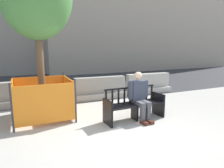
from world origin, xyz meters
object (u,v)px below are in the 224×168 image
(seated_person, at_px, (139,95))
(jersey_barrier_right, at_px, (148,85))
(street_bench, at_px, (134,106))
(jersey_barrier_centre, at_px, (100,90))
(construction_fence, at_px, (43,98))
(jersey_barrier_left, at_px, (32,95))

(seated_person, distance_m, jersey_barrier_right, 3.50)
(seated_person, bearing_deg, street_bench, 158.16)
(jersey_barrier_centre, height_order, construction_fence, construction_fence)
(seated_person, bearing_deg, construction_fence, 152.82)
(seated_person, height_order, jersey_barrier_centre, seated_person)
(seated_person, bearing_deg, jersey_barrier_right, 51.60)
(jersey_barrier_left, distance_m, jersey_barrier_right, 4.77)
(jersey_barrier_centre, distance_m, jersey_barrier_right, 2.30)
(street_bench, bearing_deg, jersey_barrier_right, 49.47)
(seated_person, relative_size, jersey_barrier_right, 0.65)
(street_bench, height_order, jersey_barrier_left, street_bench)
(jersey_barrier_right, bearing_deg, street_bench, -130.53)
(jersey_barrier_right, distance_m, construction_fence, 4.80)
(jersey_barrier_right, bearing_deg, jersey_barrier_left, 179.30)
(jersey_barrier_left, relative_size, jersey_barrier_right, 0.99)
(seated_person, height_order, construction_fence, seated_person)
(jersey_barrier_left, bearing_deg, construction_fence, -81.83)
(seated_person, relative_size, construction_fence, 0.85)
(street_bench, xyz_separation_m, seated_person, (0.13, -0.05, 0.29))
(seated_person, bearing_deg, jersey_barrier_centre, 92.83)
(jersey_barrier_centre, bearing_deg, jersey_barrier_left, 176.37)
(street_bench, xyz_separation_m, construction_fence, (-2.26, 1.17, 0.19))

